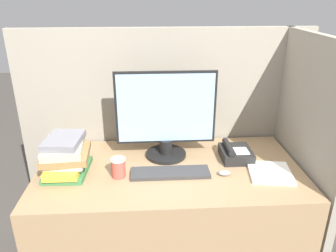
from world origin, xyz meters
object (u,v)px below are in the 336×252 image
Objects in this scene: mouse at (224,173)px; desk_telephone at (235,153)px; book_stack at (66,155)px; monitor at (166,118)px; keyboard at (170,173)px; coffee_cup at (118,168)px.

desk_telephone reaches higher than mouse.
book_stack is 0.96m from desk_telephone.
keyboard is (0.01, -0.22, -0.23)m from monitor.
coffee_cup is 0.35× the size of book_stack.
book_stack reaches higher than desk_telephone.
desk_telephone is at bearing -9.18° from monitor.
mouse is at bearing -6.50° from book_stack.
keyboard is 1.38× the size of book_stack.
coffee_cup is at bearing -179.31° from keyboard.
coffee_cup is (-0.56, 0.02, 0.04)m from mouse.
book_stack is (-0.28, 0.07, 0.04)m from coffee_cup.
keyboard is 6.42× the size of mouse.
monitor is at bearing 15.48° from book_stack.
book_stack reaches higher than coffee_cup.
book_stack is at bearing 165.75° from coffee_cup.
desk_telephone is (0.10, 0.18, 0.02)m from mouse.
keyboard is at bearing -7.04° from book_stack.
book_stack is at bearing -164.52° from monitor.
monitor reaches higher than mouse.
monitor is 2.87× the size of desk_telephone.
coffee_cup reaches higher than desk_telephone.
desk_telephone is at bearing 5.21° from book_stack.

